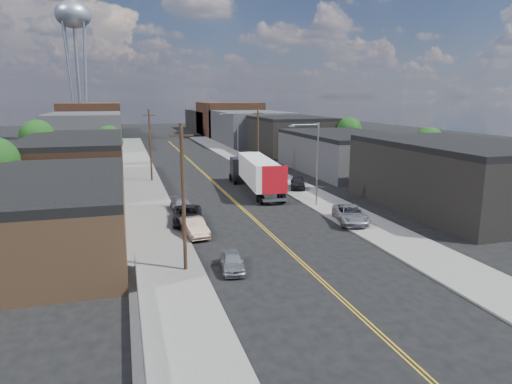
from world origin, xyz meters
TOP-DOWN VIEW (x-y plane):
  - ground at (0.00, 60.00)m, footprint 260.00×260.00m
  - centerline at (0.00, 45.00)m, footprint 0.32×120.00m
  - sidewalk_left at (-9.50, 45.00)m, footprint 5.00×140.00m
  - sidewalk_right at (9.50, 45.00)m, footprint 5.00×140.00m
  - warehouse_tan at (-18.00, 18.00)m, footprint 12.00×22.00m
  - warehouse_brown at (-18.00, 44.00)m, footprint 12.00×26.00m
  - industrial_right_a at (21.99, 20.00)m, footprint 14.00×22.00m
  - industrial_right_b at (22.00, 46.00)m, footprint 14.00×24.00m
  - industrial_right_c at (22.00, 72.00)m, footprint 14.00×22.00m
  - skyline_left_a at (-20.00, 95.00)m, footprint 16.00×30.00m
  - skyline_right_a at (20.00, 95.00)m, footprint 16.00×30.00m
  - skyline_left_b at (-20.00, 120.00)m, footprint 16.00×26.00m
  - skyline_right_b at (20.00, 120.00)m, footprint 16.00×26.00m
  - skyline_left_c at (-20.00, 140.00)m, footprint 16.00×40.00m
  - skyline_right_c at (20.00, 140.00)m, footprint 16.00×40.00m
  - water_tower at (-22.00, 110.00)m, footprint 9.00×9.00m
  - streetlight_near at (7.60, 25.00)m, footprint 3.39×0.25m
  - streetlight_far at (7.60, 60.00)m, footprint 3.39×0.25m
  - utility_pole_left_near at (-8.20, 10.00)m, footprint 1.60×0.26m
  - utility_pole_left_far at (-8.20, 45.00)m, footprint 1.60×0.26m
  - utility_pole_right at (8.20, 48.00)m, footprint 1.60×0.26m
  - chainlink_fence at (-11.50, 3.50)m, footprint 0.05×16.00m
  - tree_left_mid at (-23.94, 55.00)m, footprint 5.10×5.04m
  - tree_left_far at (-13.94, 62.00)m, footprint 4.35×4.20m
  - tree_right_near at (30.06, 36.00)m, footprint 4.60×4.48m
  - tree_right_far at (30.06, 60.00)m, footprint 4.85×4.76m
  - semi_truck at (3.75, 34.76)m, footprint 4.16×16.94m
  - car_left_a at (-5.13, 9.25)m, footprint 2.00×4.00m
  - car_left_b at (-6.40, 17.92)m, footprint 2.14×4.78m
  - car_left_c at (-6.40, 21.82)m, footprint 3.42×6.17m
  - car_left_d at (-6.38, 26.00)m, footprint 2.28×5.06m
  - car_right_lot_a at (8.20, 17.56)m, footprint 3.87×6.08m
  - car_right_lot_c at (9.36, 34.00)m, footprint 3.28×4.90m

SIDE VIEW (x-z plane):
  - ground at x=0.00m, z-range 0.00..0.00m
  - centerline at x=0.00m, z-range 0.00..0.01m
  - sidewalk_left at x=-9.50m, z-range 0.00..0.15m
  - sidewalk_right at x=9.50m, z-range 0.00..0.15m
  - car_left_a at x=-5.13m, z-range 0.00..1.31m
  - chainlink_fence at x=-11.50m, z-range 0.04..1.27m
  - car_left_d at x=-6.38m, z-range 0.00..1.44m
  - car_left_b at x=-6.40m, z-range 0.00..1.52m
  - car_left_c at x=-6.40m, z-range 0.00..1.63m
  - car_right_lot_c at x=9.36m, z-range 0.15..1.70m
  - car_right_lot_a at x=8.20m, z-range 0.15..1.71m
  - semi_truck at x=3.75m, z-range 0.31..4.68m
  - warehouse_tan at x=-18.00m, z-range 0.00..5.60m
  - industrial_right_b at x=22.00m, z-range 0.00..6.10m
  - warehouse_brown at x=-18.00m, z-range 0.00..6.60m
  - skyline_left_c at x=-20.00m, z-range 0.00..7.00m
  - skyline_right_c at x=20.00m, z-range 0.00..7.00m
  - industrial_right_a at x=21.99m, z-range 0.00..7.10m
  - industrial_right_c at x=22.00m, z-range 0.00..7.60m
  - skyline_left_a at x=-20.00m, z-range 0.00..8.00m
  - skyline_right_a at x=20.00m, z-range 0.00..8.00m
  - tree_left_far at x=-13.94m, z-range 1.08..8.05m
  - tree_right_near at x=30.06m, z-range 1.15..8.59m
  - skyline_left_b at x=-20.00m, z-range 0.00..10.00m
  - skyline_right_b at x=20.00m, z-range 0.00..10.00m
  - utility_pole_left_near at x=-8.20m, z-range 0.14..10.14m
  - utility_pole_left_far at x=-8.20m, z-range 0.14..10.14m
  - utility_pole_right at x=8.20m, z-range 0.14..10.14m
  - tree_right_far at x=30.06m, z-range 1.22..9.13m
  - streetlight_near at x=7.60m, z-range 0.83..9.83m
  - streetlight_far at x=7.60m, z-range 0.83..9.83m
  - tree_left_mid at x=-23.94m, z-range 1.30..9.67m
  - water_tower at x=-22.00m, z-range 12.20..49.10m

